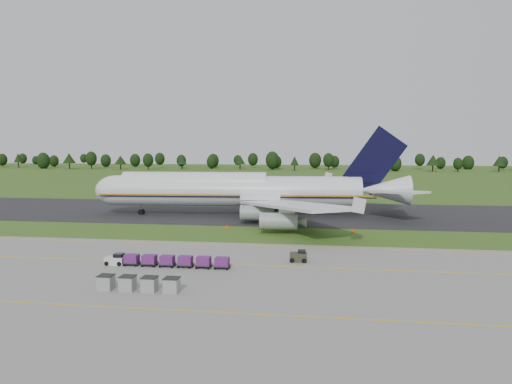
% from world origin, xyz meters
% --- Properties ---
extents(ground, '(600.00, 600.00, 0.00)m').
position_xyz_m(ground, '(0.00, 0.00, 0.00)').
color(ground, '#325218').
rests_on(ground, ground).
extents(apron, '(300.00, 52.00, 0.06)m').
position_xyz_m(apron, '(0.00, -34.00, 0.03)').
color(apron, slate).
rests_on(apron, ground).
extents(taxiway, '(300.00, 40.00, 0.08)m').
position_xyz_m(taxiway, '(0.00, 28.00, 0.04)').
color(taxiway, black).
rests_on(taxiway, ground).
extents(apron_markings, '(300.00, 30.20, 0.01)m').
position_xyz_m(apron_markings, '(0.00, -26.98, 0.06)').
color(apron_markings, '#DFA70D').
rests_on(apron_markings, apron).
extents(tree_line, '(525.55, 23.41, 11.88)m').
position_xyz_m(tree_line, '(-8.40, 219.77, 6.07)').
color(tree_line, black).
rests_on(tree_line, ground).
extents(aircraft, '(68.74, 66.88, 19.30)m').
position_xyz_m(aircraft, '(-0.92, 22.16, 5.51)').
color(aircraft, silver).
rests_on(aircraft, ground).
extents(baggage_train, '(16.12, 1.46, 1.41)m').
position_xyz_m(baggage_train, '(-2.68, -24.17, 0.82)').
color(baggage_train, silver).
rests_on(baggage_train, apron).
extents(utility_cart, '(2.22, 1.54, 1.21)m').
position_xyz_m(utility_cart, '(13.74, -19.19, 0.65)').
color(utility_cart, '#2F3022').
rests_on(utility_cart, apron).
extents(uld_row, '(8.77, 1.57, 1.55)m').
position_xyz_m(uld_row, '(-2.02, -34.67, 0.84)').
color(uld_row, gray).
rests_on(uld_row, apron).
extents(edge_markers, '(23.07, 0.30, 0.60)m').
position_xyz_m(edge_markers, '(10.60, 4.69, 0.27)').
color(edge_markers, '#FF4408').
rests_on(edge_markers, ground).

